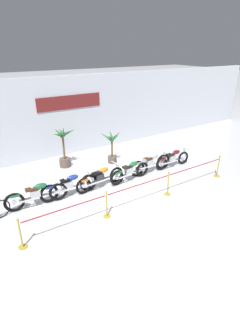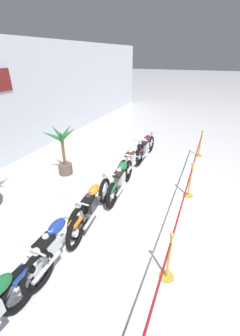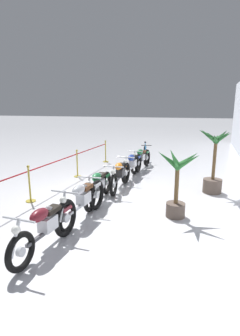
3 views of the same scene
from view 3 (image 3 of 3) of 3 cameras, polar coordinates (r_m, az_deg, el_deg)
ground_plane at (r=8.34m, az=-5.80°, el=-5.19°), size 120.00×120.00×0.00m
motorcycle_green_0 at (r=11.08m, az=4.61°, el=1.99°), size 2.39×0.62×0.96m
motorcycle_blue_1 at (r=9.86m, az=2.69°, el=0.61°), size 2.44×0.62×0.96m
motorcycle_orange_2 at (r=8.56m, az=-0.04°, el=-1.35°), size 2.38×0.63×0.93m
motorcycle_green_3 at (r=7.33m, az=-4.66°, el=-3.99°), size 2.15×0.62×0.93m
motorcycle_silver_4 at (r=6.17m, az=-8.17°, el=-7.16°), size 2.33×0.62×0.97m
motorcycle_maroon_5 at (r=5.14m, az=-15.81°, el=-12.19°), size 2.09×0.62×0.91m
bicycle at (r=12.87m, az=5.55°, el=3.05°), size 1.64×0.66×0.95m
potted_palm_left_of_row at (r=6.37m, az=12.33°, el=-3.60°), size 0.97×1.03×1.68m
potted_palm_right_of_row at (r=8.51m, az=19.72°, el=0.84°), size 1.12×0.99×2.01m
stanchion_far_left at (r=9.92m, az=-9.73°, el=1.96°), size 8.96×0.28×1.05m
stanchion_mid_left at (r=10.12m, az=-9.27°, el=0.09°), size 0.28×0.28×1.05m
stanchion_mid_right at (r=7.80m, az=-19.02°, el=-4.41°), size 0.28×0.28×1.05m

